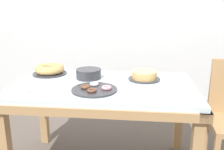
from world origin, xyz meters
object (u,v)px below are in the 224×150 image
at_px(cake_golden_bundt, 49,70).
at_px(plate_stack, 89,74).
at_px(pastry_platter, 94,89).
at_px(tealight_right_edge, 107,74).
at_px(tealight_left_edge, 27,91).
at_px(cake_chocolate_round, 144,76).
at_px(tealight_near_cakes, 118,73).

bearing_deg(cake_golden_bundt, plate_stack, -14.35).
relative_size(pastry_platter, tealight_right_edge, 8.28).
relative_size(cake_golden_bundt, tealight_left_edge, 7.50).
bearing_deg(plate_stack, tealight_right_edge, 42.35).
xyz_separation_m(cake_chocolate_round, plate_stack, (-0.47, -0.01, 0.01)).
height_order(cake_chocolate_round, cake_golden_bundt, cake_golden_bundt).
bearing_deg(tealight_right_edge, plate_stack, -137.65).
bearing_deg(tealight_near_cakes, pastry_platter, -105.48).
height_order(cake_golden_bundt, tealight_near_cakes, cake_golden_bundt).
distance_m(pastry_platter, tealight_right_edge, 0.43).
relative_size(cake_chocolate_round, tealight_right_edge, 6.57).
xyz_separation_m(tealight_right_edge, tealight_left_edge, (-0.50, -0.53, 0.00)).
relative_size(tealight_right_edge, tealight_left_edge, 1.00).
bearing_deg(cake_golden_bundt, tealight_right_edge, 3.25).
height_order(pastry_platter, tealight_right_edge, same).
xyz_separation_m(cake_chocolate_round, pastry_platter, (-0.36, -0.32, -0.02)).
height_order(pastry_platter, tealight_near_cakes, same).
bearing_deg(tealight_right_edge, pastry_platter, -94.60).
xyz_separation_m(cake_golden_bundt, pastry_platter, (0.48, -0.40, -0.03)).
relative_size(cake_chocolate_round, cake_golden_bundt, 0.88).
height_order(tealight_right_edge, tealight_left_edge, same).
distance_m(cake_chocolate_round, pastry_platter, 0.48).
relative_size(cake_chocolate_round, tealight_near_cakes, 6.57).
xyz_separation_m(pastry_platter, plate_stack, (-0.10, 0.31, 0.03)).
xyz_separation_m(cake_chocolate_round, tealight_right_edge, (-0.33, 0.11, -0.02)).
bearing_deg(plate_stack, tealight_near_cakes, 36.27).
distance_m(cake_golden_bundt, pastry_platter, 0.62).
relative_size(cake_chocolate_round, plate_stack, 1.25).
bearing_deg(tealight_left_edge, tealight_right_edge, 46.81).
xyz_separation_m(tealight_right_edge, tealight_near_cakes, (0.10, 0.05, 0.00)).
xyz_separation_m(pastry_platter, tealight_left_edge, (-0.46, -0.10, -0.00)).
bearing_deg(tealight_right_edge, tealight_left_edge, -133.19).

